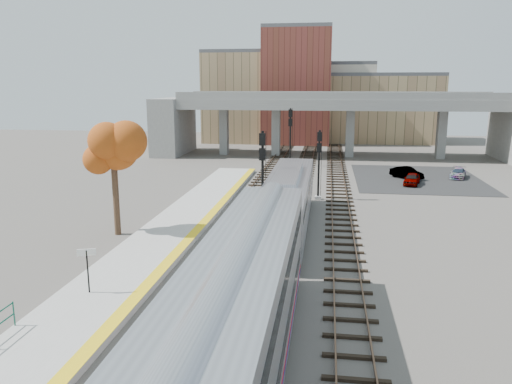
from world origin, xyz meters
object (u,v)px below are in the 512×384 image
(signal_mast_mid, at_px, (319,167))
(car_b, at_px, (407,173))
(signal_mast_far, at_px, (290,137))
(car_c, at_px, (458,173))
(locomotive, at_px, (288,200))
(signal_mast_near, at_px, (262,178))
(tree, at_px, (113,150))
(coach, at_px, (227,356))
(car_a, at_px, (412,179))

(signal_mast_mid, distance_m, car_b, 15.54)
(signal_mast_mid, xyz_separation_m, signal_mast_far, (-4.10, 19.26, 0.76))
(signal_mast_far, relative_size, car_c, 1.98)
(locomotive, height_order, signal_mast_near, signal_mast_near)
(tree, bearing_deg, coach, -58.70)
(coach, xyz_separation_m, car_c, (17.67, 46.08, -2.20))
(signal_mast_mid, bearing_deg, car_b, 50.52)
(tree, bearing_deg, car_c, 41.67)
(signal_mast_far, height_order, car_c, signal_mast_far)
(signal_mast_near, xyz_separation_m, car_a, (13.89, 17.12, -2.89))
(car_a, height_order, car_b, car_b)
(coach, height_order, signal_mast_far, signal_mast_far)
(signal_mast_mid, xyz_separation_m, car_b, (9.77, 11.86, -2.38))
(car_c, bearing_deg, car_a, -122.54)
(signal_mast_near, height_order, car_a, signal_mast_near)
(tree, bearing_deg, signal_mast_mid, 43.48)
(coach, relative_size, car_b, 6.19)
(signal_mast_near, xyz_separation_m, signal_mast_far, (0.00, 28.13, 0.29))
(signal_mast_near, distance_m, car_b, 25.09)
(car_a, bearing_deg, locomotive, -106.66)
(locomotive, relative_size, signal_mast_mid, 2.95)
(signal_mast_near, relative_size, car_a, 1.94)
(signal_mast_mid, distance_m, tree, 19.49)
(locomotive, relative_size, signal_mast_far, 2.52)
(signal_mast_mid, height_order, car_a, signal_mast_mid)
(signal_mast_far, distance_m, car_b, 16.03)
(coach, bearing_deg, signal_mast_mid, 86.53)
(coach, xyz_separation_m, tree, (-11.98, 19.70, 3.31))
(coach, bearing_deg, locomotive, 90.00)
(signal_mast_mid, bearing_deg, coach, -93.47)
(signal_mast_far, bearing_deg, car_a, -38.40)
(tree, distance_m, car_a, 32.51)
(signal_mast_mid, height_order, tree, tree)
(coach, distance_m, signal_mast_mid, 33.01)
(tree, distance_m, car_c, 40.07)
(tree, relative_size, car_a, 2.24)
(signal_mast_near, distance_m, car_c, 29.72)
(signal_mast_far, bearing_deg, tree, -106.89)
(signal_mast_mid, bearing_deg, signal_mast_far, 102.01)
(car_b, bearing_deg, car_a, -128.24)
(coach, relative_size, car_a, 6.81)
(car_a, relative_size, car_b, 0.91)
(locomotive, relative_size, car_b, 4.72)
(locomotive, relative_size, car_a, 5.19)
(tree, height_order, car_a, tree)
(car_a, bearing_deg, signal_mast_mid, -124.15)
(signal_mast_mid, xyz_separation_m, tree, (-13.98, -13.25, 3.02))
(coach, bearing_deg, car_a, 74.03)
(coach, height_order, car_c, coach)
(signal_mast_far, height_order, car_a, signal_mast_far)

